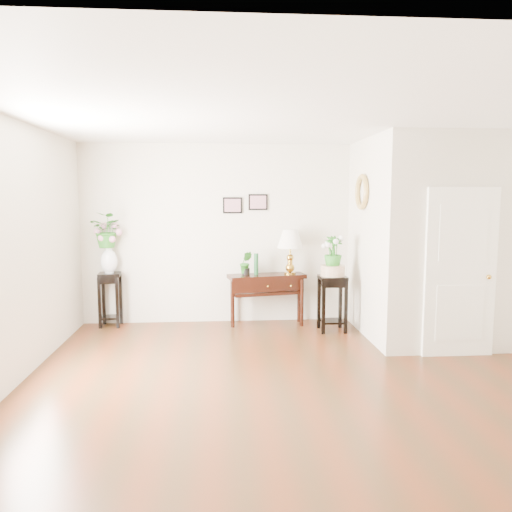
{
  "coord_description": "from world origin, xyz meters",
  "views": [
    {
      "loc": [
        -0.87,
        -5.09,
        1.98
      ],
      "look_at": [
        -0.39,
        1.3,
        1.22
      ],
      "focal_mm": 35.0,
      "sensor_mm": 36.0,
      "label": 1
    }
  ],
  "objects": [
    {
      "name": "floor",
      "position": [
        0.0,
        0.0,
        0.0
      ],
      "size": [
        6.0,
        5.5,
        0.02
      ],
      "primitive_type": "cube",
      "color": "#572711",
      "rests_on": "ground"
    },
    {
      "name": "ceiling",
      "position": [
        0.0,
        0.0,
        2.8
      ],
      "size": [
        6.0,
        5.5,
        0.02
      ],
      "primitive_type": "cube",
      "color": "white",
      "rests_on": "ground"
    },
    {
      "name": "wall_back",
      "position": [
        0.0,
        2.75,
        1.4
      ],
      "size": [
        6.0,
        0.02,
        2.8
      ],
      "primitive_type": "cube",
      "color": "beige",
      "rests_on": "ground"
    },
    {
      "name": "wall_front",
      "position": [
        0.0,
        -2.75,
        1.4
      ],
      "size": [
        6.0,
        0.02,
        2.8
      ],
      "primitive_type": "cube",
      "color": "beige",
      "rests_on": "ground"
    },
    {
      "name": "wall_left",
      "position": [
        -3.0,
        0.0,
        1.4
      ],
      "size": [
        0.02,
        5.5,
        2.8
      ],
      "primitive_type": "cube",
      "color": "beige",
      "rests_on": "ground"
    },
    {
      "name": "partition",
      "position": [
        2.1,
        1.77,
        1.4
      ],
      "size": [
        1.8,
        1.95,
        2.8
      ],
      "primitive_type": "cube",
      "color": "beige",
      "rests_on": "floor"
    },
    {
      "name": "door",
      "position": [
        2.1,
        0.78,
        1.05
      ],
      "size": [
        0.9,
        0.05,
        2.1
      ],
      "primitive_type": "cube",
      "color": "white",
      "rests_on": "floor"
    },
    {
      "name": "art_print_left",
      "position": [
        -0.65,
        2.73,
        1.85
      ],
      "size": [
        0.3,
        0.02,
        0.25
      ],
      "primitive_type": "cube",
      "color": "black",
      "rests_on": "wall_back"
    },
    {
      "name": "art_print_right",
      "position": [
        -0.25,
        2.73,
        1.9
      ],
      "size": [
        0.3,
        0.02,
        0.25
      ],
      "primitive_type": "cube",
      "color": "black",
      "rests_on": "wall_back"
    },
    {
      "name": "wall_ornament",
      "position": [
        1.16,
        1.9,
        2.05
      ],
      "size": [
        0.07,
        0.51,
        0.51
      ],
      "primitive_type": "torus",
      "rotation": [
        0.0,
        1.57,
        0.0
      ],
      "color": "#A27E43",
      "rests_on": "partition"
    },
    {
      "name": "console_table",
      "position": [
        -0.13,
        2.49,
        0.39
      ],
      "size": [
        1.24,
        0.61,
        0.79
      ],
      "primitive_type": "cube",
      "rotation": [
        0.0,
        0.0,
        0.19
      ],
      "color": "black",
      "rests_on": "floor"
    },
    {
      "name": "table_lamp",
      "position": [
        0.23,
        2.49,
        1.14
      ],
      "size": [
        0.49,
        0.49,
        0.7
      ],
      "primitive_type": "cube",
      "rotation": [
        0.0,
        0.0,
        -0.27
      ],
      "color": "#AC8229",
      "rests_on": "console_table"
    },
    {
      "name": "green_vase",
      "position": [
        -0.3,
        2.49,
        0.96
      ],
      "size": [
        0.08,
        0.08,
        0.33
      ],
      "primitive_type": "cylinder",
      "rotation": [
        0.0,
        0.0,
        0.2
      ],
      "color": "#174923",
      "rests_on": "console_table"
    },
    {
      "name": "potted_plant",
      "position": [
        -0.46,
        2.49,
        0.96
      ],
      "size": [
        0.19,
        0.16,
        0.34
      ],
      "primitive_type": "imported",
      "rotation": [
        0.0,
        0.0,
        -0.04
      ],
      "color": "#26731F",
      "rests_on": "console_table"
    },
    {
      "name": "plant_stand_a",
      "position": [
        -2.54,
        2.57,
        0.41
      ],
      "size": [
        0.35,
        0.35,
        0.83
      ],
      "primitive_type": "cube",
      "rotation": [
        0.0,
        0.0,
        0.1
      ],
      "color": "black",
      "rests_on": "floor"
    },
    {
      "name": "porcelain_vase",
      "position": [
        -2.54,
        2.57,
        1.05
      ],
      "size": [
        0.3,
        0.3,
        0.43
      ],
      "primitive_type": null,
      "rotation": [
        0.0,
        0.0,
        -0.22
      ],
      "color": "white",
      "rests_on": "plant_stand_a"
    },
    {
      "name": "lily_arrangement",
      "position": [
        -2.54,
        2.57,
        1.5
      ],
      "size": [
        0.61,
        0.58,
        0.54
      ],
      "primitive_type": "imported",
      "rotation": [
        0.0,
        0.0,
        -0.41
      ],
      "color": "#26731F",
      "rests_on": "porcelain_vase"
    },
    {
      "name": "plant_stand_b",
      "position": [
        0.8,
        2.04,
        0.41
      ],
      "size": [
        0.39,
        0.39,
        0.83
      ],
      "primitive_type": "cube",
      "rotation": [
        0.0,
        0.0,
        -0.01
      ],
      "color": "black",
      "rests_on": "floor"
    },
    {
      "name": "ceramic_bowl",
      "position": [
        0.8,
        2.04,
        0.91
      ],
      "size": [
        0.36,
        0.36,
        0.16
      ],
      "primitive_type": "cylinder",
      "rotation": [
        0.0,
        0.0,
        -0.03
      ],
      "color": "beige",
      "rests_on": "plant_stand_b"
    },
    {
      "name": "narcissus",
      "position": [
        0.8,
        2.04,
        1.18
      ],
      "size": [
        0.28,
        0.28,
        0.47
      ],
      "primitive_type": "imported",
      "rotation": [
        0.0,
        0.0,
        0.09
      ],
      "color": "#26731F",
      "rests_on": "ceramic_bowl"
    }
  ]
}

